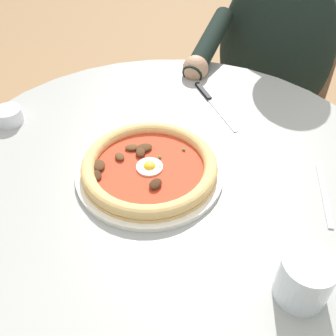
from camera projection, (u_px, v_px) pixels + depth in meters
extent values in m
cylinder|color=#999993|center=(168.00, 177.00, 0.80)|extent=(0.95, 0.95, 0.03)
cylinder|color=gray|center=(168.00, 275.00, 1.05)|extent=(0.11, 0.11, 0.69)
cylinder|color=gray|center=(168.00, 334.00, 1.29)|extent=(0.51, 0.51, 0.02)
cylinder|color=white|center=(150.00, 173.00, 0.78)|extent=(0.29, 0.29, 0.01)
cylinder|color=#E0B26B|center=(150.00, 170.00, 0.77)|extent=(0.27, 0.27, 0.01)
torus|color=#E0B26B|center=(149.00, 166.00, 0.77)|extent=(0.27, 0.27, 0.03)
cylinder|color=red|center=(150.00, 168.00, 0.77)|extent=(0.25, 0.25, 0.00)
cylinder|color=white|center=(150.00, 167.00, 0.77)|extent=(0.05, 0.05, 0.00)
ellipsoid|color=yellow|center=(149.00, 166.00, 0.76)|extent=(0.02, 0.02, 0.02)
ellipsoid|color=brown|center=(132.00, 147.00, 0.81)|extent=(0.03, 0.03, 0.01)
ellipsoid|color=#4C2D19|center=(141.00, 152.00, 0.79)|extent=(0.03, 0.03, 0.01)
ellipsoid|color=brown|center=(120.00, 157.00, 0.78)|extent=(0.03, 0.03, 0.01)
ellipsoid|color=#4C2D19|center=(144.00, 148.00, 0.80)|extent=(0.04, 0.04, 0.01)
ellipsoid|color=#3D2314|center=(155.00, 184.00, 0.73)|extent=(0.02, 0.03, 0.01)
ellipsoid|color=#3D2314|center=(96.00, 175.00, 0.75)|extent=(0.04, 0.03, 0.01)
ellipsoid|color=#4C2D19|center=(99.00, 165.00, 0.76)|extent=(0.04, 0.04, 0.01)
ellipsoid|color=#2D6B28|center=(160.00, 167.00, 0.76)|extent=(0.01, 0.01, 0.00)
ellipsoid|color=#2D6B28|center=(160.00, 157.00, 0.79)|extent=(0.01, 0.01, 0.00)
ellipsoid|color=#2D6B28|center=(184.00, 149.00, 0.80)|extent=(0.01, 0.01, 0.00)
cylinder|color=silver|center=(304.00, 279.00, 0.56)|extent=(0.08, 0.08, 0.08)
cylinder|color=silver|center=(299.00, 290.00, 0.59)|extent=(0.07, 0.07, 0.01)
cube|color=silver|center=(222.00, 115.00, 0.93)|extent=(0.11, 0.10, 0.00)
cube|color=black|center=(203.00, 91.00, 1.00)|extent=(0.07, 0.06, 0.01)
cylinder|color=white|center=(9.00, 116.00, 0.90)|extent=(0.06, 0.06, 0.03)
cylinder|color=olive|center=(8.00, 113.00, 0.89)|extent=(0.05, 0.05, 0.01)
cube|color=#BCBCC1|center=(324.00, 194.00, 0.74)|extent=(0.06, 0.16, 0.00)
cube|color=#282833|center=(252.00, 165.00, 1.58)|extent=(0.35, 0.29, 0.45)
ellipsoid|color=black|center=(275.00, 51.00, 1.24)|extent=(0.37, 0.23, 0.53)
cylinder|color=black|center=(209.00, 43.00, 1.11)|extent=(0.07, 0.27, 0.12)
sphere|color=tan|center=(195.00, 68.00, 1.06)|extent=(0.07, 0.07, 0.07)
cube|color=#957050|center=(265.00, 114.00, 1.46)|extent=(0.39, 0.39, 0.02)
cube|color=#957050|center=(293.00, 36.00, 1.42)|extent=(0.34, 0.04, 0.45)
cylinder|color=#8E6B4C|center=(201.00, 170.00, 1.57)|extent=(0.02, 0.02, 0.43)
cylinder|color=#8E6B4C|center=(284.00, 201.00, 1.44)|extent=(0.02, 0.02, 0.43)
cylinder|color=#8E6B4C|center=(234.00, 126.00, 1.78)|extent=(0.02, 0.02, 0.43)
cylinder|color=#8E6B4C|center=(308.00, 150.00, 1.66)|extent=(0.02, 0.02, 0.43)
cylinder|color=#8E6B4C|center=(15.00, 197.00, 1.43)|extent=(0.02, 0.02, 0.47)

